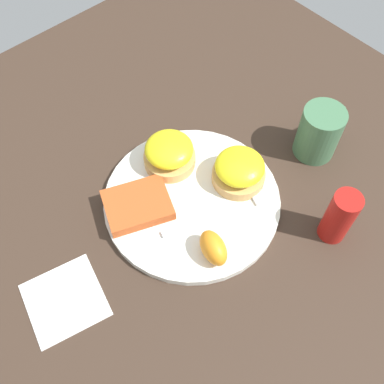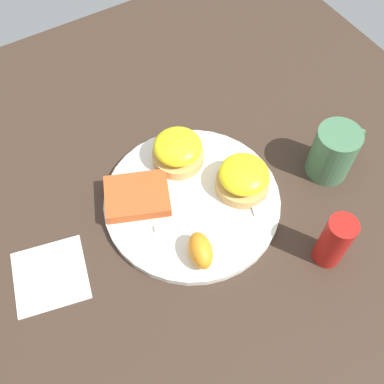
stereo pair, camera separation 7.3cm
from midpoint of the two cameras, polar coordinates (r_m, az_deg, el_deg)
ground_plane at (r=0.76m, az=-2.75°, el=-1.57°), size 1.10×1.10×0.00m
plate at (r=0.76m, az=-2.77°, el=-1.31°), size 0.30×0.30×0.01m
sandwich_benedict_left at (r=0.75m, az=3.25°, el=2.55°), size 0.09×0.09×0.06m
sandwich_benedict_right at (r=0.77m, az=-5.62°, el=4.72°), size 0.09×0.09×0.06m
hashbrown_patty at (r=0.74m, az=-9.73°, el=-1.85°), size 0.13×0.12×0.02m
orange_wedge at (r=0.68m, az=-0.35°, el=-7.37°), size 0.05×0.07×0.04m
fork at (r=0.74m, az=1.81°, el=-2.49°), size 0.20×0.08×0.00m
cup at (r=0.81m, az=13.41°, el=7.22°), size 0.11×0.07×0.10m
napkin at (r=0.72m, az=-18.66°, el=-13.19°), size 0.13×0.13×0.00m
condiment_bottle at (r=0.71m, az=15.46°, el=-3.30°), size 0.04×0.04×0.10m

